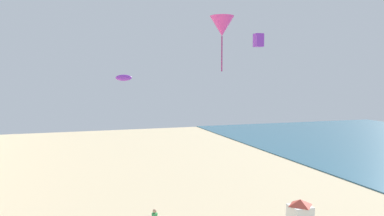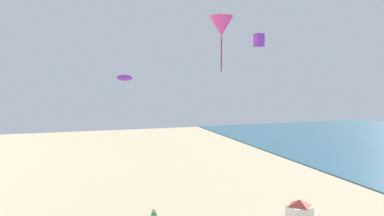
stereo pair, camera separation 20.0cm
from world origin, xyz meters
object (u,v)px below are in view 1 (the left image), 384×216
Objects in this scene: lifeguard_stand at (300,212)px; kite_purple_parafoil at (124,78)px; kite_purple_box_3 at (258,40)px; kite_magenta_delta at (222,26)px.

kite_purple_parafoil is (-6.38, 21.40, 7.38)m from lifeguard_stand.
lifeguard_stand is 2.41× the size of kite_purple_box_3.
lifeguard_stand is 14.99m from kite_purple_box_3.
lifeguard_stand is 23.51m from kite_purple_parafoil.
lifeguard_stand is 11.38m from kite_magenta_delta.
kite_magenta_delta reaches higher than kite_purple_parafoil.
kite_purple_box_3 is at bearing 97.27° from lifeguard_stand.
kite_purple_parafoil is at bearing 100.03° from kite_magenta_delta.
kite_magenta_delta is 3.06× the size of kite_purple_box_3.
kite_magenta_delta is at bearing 155.13° from lifeguard_stand.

